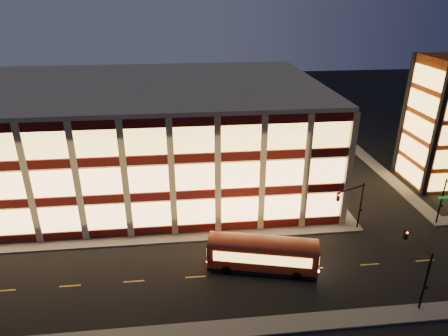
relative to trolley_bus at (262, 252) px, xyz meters
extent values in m
plane|color=black|center=(-10.74, 5.47, -2.03)|extent=(200.00, 200.00, 0.00)
cube|color=#514F4C|center=(-13.74, 6.47, -1.95)|extent=(54.00, 2.00, 0.15)
cube|color=#514F4C|center=(12.26, 22.47, -1.95)|extent=(2.00, 30.00, 0.15)
cube|color=#514F4C|center=(23.26, 22.47, -1.95)|extent=(2.00, 30.00, 0.15)
cube|color=#514F4C|center=(-10.74, -7.53, -1.95)|extent=(100.00, 2.00, 0.15)
cube|color=tan|center=(-13.74, 22.47, 4.97)|extent=(50.00, 30.00, 14.00)
cube|color=tan|center=(-13.74, 22.47, 12.22)|extent=(50.40, 30.40, 0.50)
cube|color=#470C0A|center=(-13.74, 7.35, -1.38)|extent=(50.10, 0.25, 1.00)
cube|color=#FCBB69|center=(-13.74, 7.37, 0.72)|extent=(49.00, 0.20, 3.00)
cube|color=#470C0A|center=(11.38, 22.47, -1.38)|extent=(0.25, 30.10, 1.00)
cube|color=#FCBB69|center=(11.36, 22.47, 0.72)|extent=(0.20, 29.00, 3.00)
cube|color=#470C0A|center=(-13.74, 7.35, 3.02)|extent=(50.10, 0.25, 1.00)
cube|color=#FCBB69|center=(-13.74, 7.37, 5.12)|extent=(49.00, 0.20, 3.00)
cube|color=#470C0A|center=(11.38, 22.47, 3.02)|extent=(0.25, 30.10, 1.00)
cube|color=#FCBB69|center=(11.36, 22.47, 5.12)|extent=(0.20, 29.00, 3.00)
cube|color=#470C0A|center=(-13.74, 7.35, 7.42)|extent=(50.10, 0.25, 1.00)
cube|color=#FCBB69|center=(-13.74, 7.37, 9.52)|extent=(49.00, 0.20, 3.00)
cube|color=#470C0A|center=(11.38, 22.47, 7.42)|extent=(0.25, 30.10, 1.00)
cube|color=#FCBB69|center=(11.36, 22.47, 9.52)|extent=(0.20, 29.00, 3.00)
cube|color=#8C3814|center=(29.26, 17.47, 6.97)|extent=(8.00, 8.00, 18.00)
cube|color=black|center=(25.26, 13.47, 6.97)|extent=(0.60, 0.60, 18.00)
cube|color=black|center=(25.26, 21.47, 6.97)|extent=(0.60, 0.60, 18.00)
cube|color=#FFCA59|center=(25.18, 17.47, -0.23)|extent=(0.16, 6.60, 2.60)
cube|color=#FFCA59|center=(25.18, 17.47, 3.17)|extent=(0.16, 6.60, 2.60)
cube|color=#FFCA59|center=(25.18, 17.47, 6.57)|extent=(0.16, 6.60, 2.60)
cube|color=#FFCA59|center=(25.18, 17.47, 9.97)|extent=(0.16, 6.60, 2.60)
cube|color=#FFCA59|center=(25.18, 17.47, 13.37)|extent=(0.16, 6.60, 2.60)
cylinder|color=black|center=(12.76, 6.27, 0.97)|extent=(0.18, 0.18, 6.00)
cylinder|color=black|center=(11.01, 5.52, 3.67)|extent=(3.56, 1.63, 0.14)
cube|color=black|center=(9.26, 4.77, 3.17)|extent=(0.32, 0.32, 0.95)
sphere|color=#FF0C05|center=(9.26, 4.59, 3.47)|extent=(0.20, 0.20, 0.20)
cube|color=black|center=(12.76, 6.07, 0.57)|extent=(0.25, 0.18, 0.28)
cylinder|color=black|center=(22.76, 6.27, 0.97)|extent=(0.18, 0.18, 6.00)
cube|color=black|center=(22.76, 6.07, 0.57)|extent=(0.25, 0.18, 0.28)
cube|color=#0C7226|center=(22.76, 6.12, 1.57)|extent=(1.20, 0.06, 0.28)
cylinder|color=black|center=(12.76, -7.03, 0.97)|extent=(0.18, 0.18, 6.00)
cylinder|color=black|center=(12.76, -5.03, 3.67)|extent=(0.14, 4.00, 0.14)
cube|color=black|center=(12.76, -3.03, 3.17)|extent=(0.32, 0.32, 0.95)
sphere|color=#FF0C05|center=(12.76, -3.21, 3.47)|extent=(0.20, 0.20, 0.20)
cube|color=black|center=(12.76, -7.23, 0.57)|extent=(0.25, 0.18, 0.28)
cube|color=maroon|center=(0.00, 0.00, -0.19)|extent=(11.13, 5.22, 2.48)
cube|color=black|center=(0.00, 0.00, -1.65)|extent=(11.13, 5.22, 0.38)
cylinder|color=black|center=(-3.64, -0.32, -1.54)|extent=(1.02, 0.55, 0.97)
cylinder|color=black|center=(-3.07, 1.99, -1.54)|extent=(1.02, 0.55, 0.97)
cylinder|color=black|center=(3.07, -1.99, -1.54)|extent=(1.02, 0.55, 0.97)
cylinder|color=black|center=(3.64, 0.32, -1.54)|extent=(1.02, 0.55, 0.97)
cube|color=#FFCA59|center=(-0.33, -1.34, 0.13)|extent=(9.24, 2.35, 1.08)
cube|color=#FFCA59|center=(0.33, 1.34, 0.13)|extent=(9.24, 2.35, 1.08)
camera|label=1|loc=(-7.40, -32.22, 23.83)|focal=32.00mm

